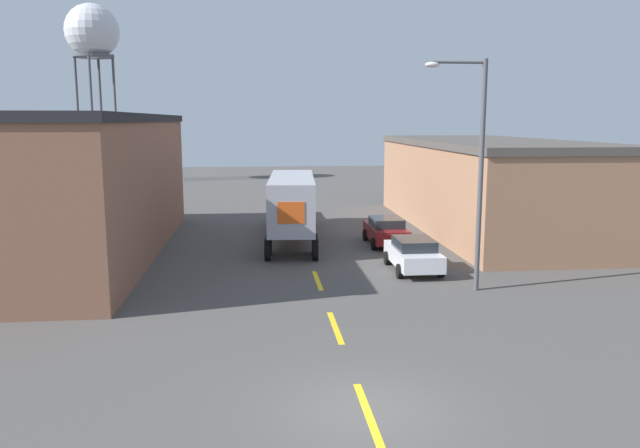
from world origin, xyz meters
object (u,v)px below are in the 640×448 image
Objects in this scene: parked_car_right_far at (386,230)px; water_tower at (92,34)px; semi_truck at (292,200)px; parked_car_right_mid at (413,254)px; street_lamp at (475,161)px.

water_tower is at bearing 122.74° from parked_car_right_far.
parked_car_right_far is 47.76m from water_tower.
semi_truck is at bearing 157.77° from parked_car_right_far.
semi_truck is 3.01× the size of parked_car_right_mid.
water_tower is 2.09× the size of street_lamp.
street_lamp reaches higher than parked_car_right_far.
street_lamp is at bearing -56.97° from semi_truck.
water_tower is at bearing 122.05° from semi_truck.
parked_car_right_mid is at bearing 113.17° from street_lamp.
parked_car_right_mid is 0.47× the size of street_lamp.
water_tower is 55.37m from street_lamp.
parked_car_right_far is at bearing 90.00° from parked_car_right_mid.
water_tower is at bearing 118.98° from parked_car_right_mid.
water_tower reaches higher than parked_car_right_far.
semi_truck is 9.76m from parked_car_right_mid.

